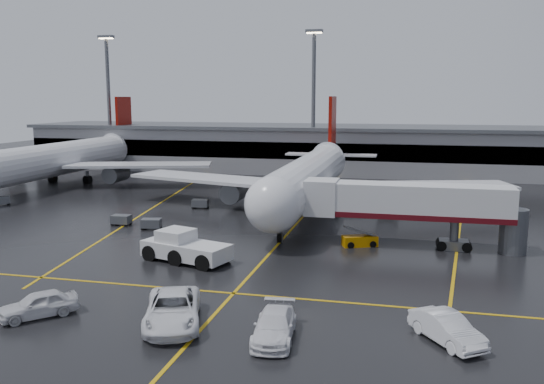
# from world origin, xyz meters

# --- Properties ---
(ground) EXTENTS (220.00, 220.00, 0.00)m
(ground) POSITION_xyz_m (0.00, 0.00, 0.00)
(ground) COLOR black
(ground) RESTS_ON ground
(apron_line_centre) EXTENTS (0.25, 90.00, 0.02)m
(apron_line_centre) POSITION_xyz_m (0.00, 0.00, 0.01)
(apron_line_centre) COLOR gold
(apron_line_centre) RESTS_ON ground
(apron_line_stop) EXTENTS (60.00, 0.25, 0.02)m
(apron_line_stop) POSITION_xyz_m (0.00, -22.00, 0.01)
(apron_line_stop) COLOR gold
(apron_line_stop) RESTS_ON ground
(apron_line_left) EXTENTS (9.99, 69.35, 0.02)m
(apron_line_left) POSITION_xyz_m (-20.00, 10.00, 0.01)
(apron_line_left) COLOR gold
(apron_line_left) RESTS_ON ground
(apron_line_right) EXTENTS (7.57, 69.64, 0.02)m
(apron_line_right) POSITION_xyz_m (18.00, 10.00, 0.01)
(apron_line_right) COLOR gold
(apron_line_right) RESTS_ON ground
(terminal) EXTENTS (122.00, 19.00, 8.60)m
(terminal) POSITION_xyz_m (0.00, 47.93, 4.32)
(terminal) COLOR gray
(terminal) RESTS_ON ground
(light_mast_left) EXTENTS (3.00, 1.20, 25.45)m
(light_mast_left) POSITION_xyz_m (-45.00, 42.00, 14.47)
(light_mast_left) COLOR #595B60
(light_mast_left) RESTS_ON ground
(light_mast_mid) EXTENTS (3.00, 1.20, 25.45)m
(light_mast_mid) POSITION_xyz_m (-5.00, 42.00, 14.47)
(light_mast_mid) COLOR #595B60
(light_mast_mid) RESTS_ON ground
(main_airliner) EXTENTS (48.80, 45.60, 14.10)m
(main_airliner) POSITION_xyz_m (0.00, 9.70, 4.21)
(main_airliner) COLOR silver
(main_airliner) RESTS_ON ground
(second_airliner) EXTENTS (48.80, 45.60, 14.10)m
(second_airliner) POSITION_xyz_m (-42.00, 21.70, 4.21)
(second_airliner) COLOR silver
(second_airliner) RESTS_ON ground
(jet_bridge) EXTENTS (19.90, 3.40, 6.05)m
(jet_bridge) POSITION_xyz_m (11.87, -6.00, 3.93)
(jet_bridge) COLOR silver
(jet_bridge) RESTS_ON ground
(pushback_tractor) EXTENTS (8.21, 5.21, 2.73)m
(pushback_tractor) POSITION_xyz_m (-6.50, -15.11, 1.09)
(pushback_tractor) COLOR silver
(pushback_tractor) RESTS_ON ground
(belt_loader) EXTENTS (3.47, 2.49, 2.03)m
(belt_loader) POSITION_xyz_m (7.55, -6.69, 0.50)
(belt_loader) COLOR #C47903
(belt_loader) RESTS_ON ground
(service_van_a) EXTENTS (5.39, 7.66, 1.94)m
(service_van_a) POSITION_xyz_m (-1.91, -28.25, 0.97)
(service_van_a) COLOR white
(service_van_a) RESTS_ON ground
(service_van_b) EXTENTS (2.80, 5.69, 1.59)m
(service_van_b) POSITION_xyz_m (4.58, -28.84, 0.80)
(service_van_b) COLOR white
(service_van_b) RESTS_ON ground
(service_van_c) EXTENTS (4.38, 5.18, 1.68)m
(service_van_c) POSITION_xyz_m (14.14, -27.00, 0.84)
(service_van_c) COLOR white
(service_van_c) RESTS_ON ground
(service_van_d) EXTENTS (4.68, 4.83, 1.64)m
(service_van_d) POSITION_xyz_m (-10.66, -29.03, 0.82)
(service_van_d) COLOR silver
(service_van_d) RESTS_ON ground
(baggage_cart_a) EXTENTS (2.21, 1.65, 1.12)m
(baggage_cart_a) POSITION_xyz_m (-14.42, -4.81, 0.63)
(baggage_cart_a) COLOR #595B60
(baggage_cart_a) RESTS_ON ground
(baggage_cart_b) EXTENTS (2.04, 1.36, 1.12)m
(baggage_cart_b) POSITION_xyz_m (-18.46, -3.78, 0.63)
(baggage_cart_b) COLOR #595B60
(baggage_cart_b) RESTS_ON ground
(baggage_cart_c) EXTENTS (2.16, 1.56, 1.12)m
(baggage_cart_c) POSITION_xyz_m (-13.52, 7.36, 0.63)
(baggage_cart_c) COLOR #595B60
(baggage_cart_c) RESTS_ON ground
(baggage_cart_e) EXTENTS (2.37, 2.28, 1.12)m
(baggage_cart_e) POSITION_xyz_m (-39.30, 3.38, 0.63)
(baggage_cart_e) COLOR #595B60
(baggage_cart_e) RESTS_ON ground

